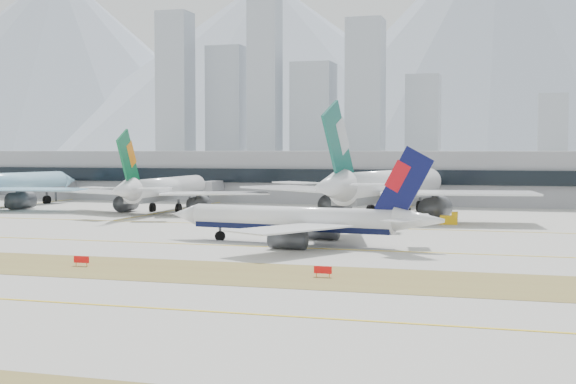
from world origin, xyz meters
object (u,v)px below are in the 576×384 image
(terminal, at_px, (369,176))
(widebody_eva, at_px, (164,190))
(widebody_cathay, at_px, (386,188))
(taxiing_airliner, at_px, (301,220))

(terminal, bearing_deg, widebody_eva, -124.32)
(widebody_eva, height_order, terminal, widebody_eva)
(widebody_eva, relative_size, terminal, 0.20)
(widebody_eva, relative_size, widebody_cathay, 0.82)
(widebody_cathay, relative_size, terminal, 0.25)
(widebody_eva, xyz_separation_m, terminal, (40.43, 59.23, 2.11))
(widebody_eva, bearing_deg, widebody_cathay, -93.18)
(taxiing_airliner, distance_m, widebody_cathay, 54.83)
(widebody_cathay, xyz_separation_m, terminal, (-14.98, 60.36, 0.73))
(taxiing_airliner, xyz_separation_m, widebody_eva, (-50.39, 55.66, 1.49))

